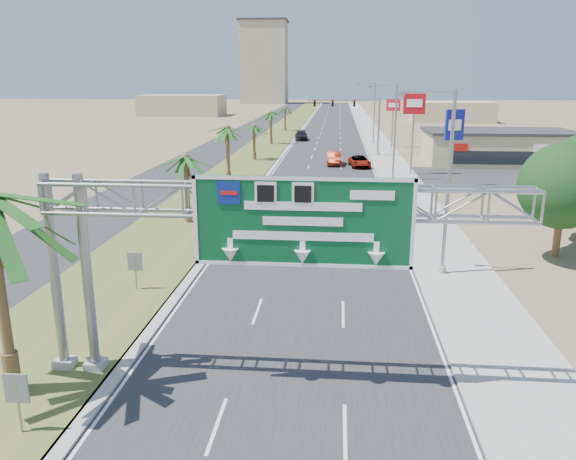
# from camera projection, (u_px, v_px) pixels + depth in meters

# --- Properties ---
(road) EXTENTS (12.00, 300.00, 0.02)m
(road) POSITION_uv_depth(u_px,v_px,m) (331.00, 132.00, 116.47)
(road) COLOR #28282B
(road) RESTS_ON ground
(sidewalk_right) EXTENTS (4.00, 300.00, 0.10)m
(sidewalk_right) POSITION_uv_depth(u_px,v_px,m) (372.00, 132.00, 115.73)
(sidewalk_right) COLOR #9E9B93
(sidewalk_right) RESTS_ON ground
(median_grass) EXTENTS (7.00, 300.00, 0.12)m
(median_grass) POSITION_uv_depth(u_px,v_px,m) (283.00, 131.00, 117.31)
(median_grass) COLOR #4C5D29
(median_grass) RESTS_ON ground
(opposing_road) EXTENTS (8.00, 300.00, 0.02)m
(opposing_road) POSITION_uv_depth(u_px,v_px,m) (250.00, 131.00, 117.92)
(opposing_road) COLOR #28282B
(opposing_road) RESTS_ON ground
(sign_gantry) EXTENTS (16.75, 1.24, 7.50)m
(sign_gantry) POSITION_uv_depth(u_px,v_px,m) (257.00, 217.00, 18.73)
(sign_gantry) COLOR gray
(sign_gantry) RESTS_ON ground
(palm_row_b) EXTENTS (3.99, 3.99, 5.95)m
(palm_row_b) POSITION_uv_depth(u_px,v_px,m) (186.00, 158.00, 40.98)
(palm_row_b) COLOR brown
(palm_row_b) RESTS_ON ground
(palm_row_c) EXTENTS (3.99, 3.99, 6.75)m
(palm_row_c) POSITION_uv_depth(u_px,v_px,m) (227.00, 129.00, 56.17)
(palm_row_c) COLOR brown
(palm_row_c) RESTS_ON ground
(palm_row_d) EXTENTS (3.99, 3.99, 5.45)m
(palm_row_d) POSITION_uv_depth(u_px,v_px,m) (254.00, 127.00, 73.81)
(palm_row_d) COLOR brown
(palm_row_d) RESTS_ON ground
(palm_row_e) EXTENTS (3.99, 3.99, 6.15)m
(palm_row_e) POSITION_uv_depth(u_px,v_px,m) (271.00, 113.00, 91.91)
(palm_row_e) COLOR brown
(palm_row_e) RESTS_ON ground
(palm_row_f) EXTENTS (3.99, 3.99, 5.75)m
(palm_row_f) POSITION_uv_depth(u_px,v_px,m) (285.00, 108.00, 116.06)
(palm_row_f) COLOR brown
(palm_row_f) RESTS_ON ground
(streetlight_near) EXTENTS (3.27, 0.44, 10.00)m
(streetlight_near) POSITION_uv_depth(u_px,v_px,m) (444.00, 191.00, 29.98)
(streetlight_near) COLOR gray
(streetlight_near) RESTS_ON ground
(streetlight_mid) EXTENTS (3.27, 0.44, 10.00)m
(streetlight_mid) POSITION_uv_depth(u_px,v_px,m) (393.00, 136.00, 58.84)
(streetlight_mid) COLOR gray
(streetlight_mid) RESTS_ON ground
(streetlight_far) EXTENTS (3.27, 0.44, 10.00)m
(streetlight_far) POSITION_uv_depth(u_px,v_px,m) (373.00, 115.00, 93.46)
(streetlight_far) COLOR gray
(streetlight_far) RESTS_ON ground
(signal_mast) EXTENTS (10.28, 0.71, 8.00)m
(signal_mast) POSITION_uv_depth(u_px,v_px,m) (364.00, 121.00, 78.19)
(signal_mast) COLOR gray
(signal_mast) RESTS_ON ground
(store_building) EXTENTS (18.00, 10.00, 4.00)m
(store_building) POSITION_uv_depth(u_px,v_px,m) (498.00, 148.00, 71.75)
(store_building) COLOR #C1B483
(store_building) RESTS_ON ground
(oak_near) EXTENTS (4.50, 4.50, 6.80)m
(oak_near) POSITION_uv_depth(u_px,v_px,m) (564.00, 183.00, 33.21)
(oak_near) COLOR brown
(oak_near) RESTS_ON ground
(median_signback_a) EXTENTS (0.75, 0.08, 2.08)m
(median_signback_a) POSITION_uv_depth(u_px,v_px,m) (17.00, 393.00, 16.72)
(median_signback_a) COLOR gray
(median_signback_a) RESTS_ON ground
(median_signback_b) EXTENTS (0.75, 0.08, 2.08)m
(median_signback_b) POSITION_uv_depth(u_px,v_px,m) (135.00, 264.00, 28.32)
(median_signback_b) COLOR gray
(median_signback_b) RESTS_ON ground
(tower_distant) EXTENTS (20.00, 16.00, 35.00)m
(tower_distant) POSITION_uv_depth(u_px,v_px,m) (264.00, 63.00, 249.32)
(tower_distant) COLOR tan
(tower_distant) RESTS_ON ground
(building_distant_left) EXTENTS (24.00, 14.00, 6.00)m
(building_distant_left) POSITION_uv_depth(u_px,v_px,m) (183.00, 105.00, 167.63)
(building_distant_left) COLOR #C1B483
(building_distant_left) RESTS_ON ground
(building_distant_right) EXTENTS (20.00, 12.00, 5.00)m
(building_distant_right) POSITION_uv_depth(u_px,v_px,m) (451.00, 112.00, 142.11)
(building_distant_right) COLOR #C1B483
(building_distant_right) RESTS_ON ground
(car_left_lane) EXTENTS (1.87, 4.43, 1.50)m
(car_left_lane) POSITION_uv_depth(u_px,v_px,m) (272.00, 200.00, 46.70)
(car_left_lane) COLOR black
(car_left_lane) RESTS_ON ground
(car_mid_lane) EXTENTS (1.78, 4.99, 1.64)m
(car_mid_lane) POSITION_uv_depth(u_px,v_px,m) (334.00, 158.00, 70.91)
(car_mid_lane) COLOR maroon
(car_mid_lane) RESTS_ON ground
(car_right_lane) EXTENTS (2.87, 5.16, 1.37)m
(car_right_lane) POSITION_uv_depth(u_px,v_px,m) (360.00, 162.00, 69.08)
(car_right_lane) COLOR gray
(car_right_lane) RESTS_ON ground
(car_far) EXTENTS (2.64, 5.60, 1.58)m
(car_far) POSITION_uv_depth(u_px,v_px,m) (301.00, 136.00, 99.87)
(car_far) COLOR black
(car_far) RESTS_ON ground
(pole_sign_red_near) EXTENTS (2.42, 0.59, 9.36)m
(pole_sign_red_near) POSITION_uv_depth(u_px,v_px,m) (414.00, 108.00, 61.88)
(pole_sign_red_near) COLOR gray
(pole_sign_red_near) RESTS_ON ground
(pole_sign_blue) EXTENTS (1.97, 1.00, 7.85)m
(pole_sign_blue) POSITION_uv_depth(u_px,v_px,m) (454.00, 128.00, 55.36)
(pole_sign_blue) COLOR gray
(pole_sign_blue) RESTS_ON ground
(pole_sign_red_far) EXTENTS (2.19, 0.92, 7.72)m
(pole_sign_red_far) POSITION_uv_depth(u_px,v_px,m) (393.00, 109.00, 87.54)
(pole_sign_red_far) COLOR gray
(pole_sign_red_far) RESTS_ON ground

